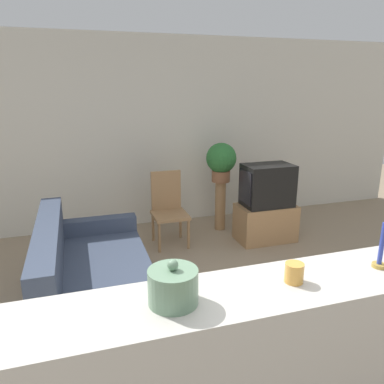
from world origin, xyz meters
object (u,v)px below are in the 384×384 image
Objects in this scene: couch at (92,281)px; wooden_chair at (168,206)px; potted_plant at (221,160)px; television at (267,185)px; decorative_bowl at (173,286)px.

wooden_chair is at bearing 51.32° from couch.
wooden_chair is at bearing -163.54° from potted_plant.
couch is 3.34× the size of potted_plant.
decorative_bowl reaches higher than television.
wooden_chair is 1.74× the size of potted_plant.
potted_plant reaches higher than wooden_chair.
couch is at bearing -128.68° from wooden_chair.
decorative_bowl is at bearing -103.35° from wooden_chair.
couch is 2.56m from television.
couch is 2.54m from potted_plant.
couch is 2.81× the size of television.
television is (2.30, 1.00, 0.47)m from couch.
decorative_bowl is at bearing -125.44° from television.
decorative_bowl is at bearing -115.00° from potted_plant.
couch is 8.24× the size of decorative_bowl.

